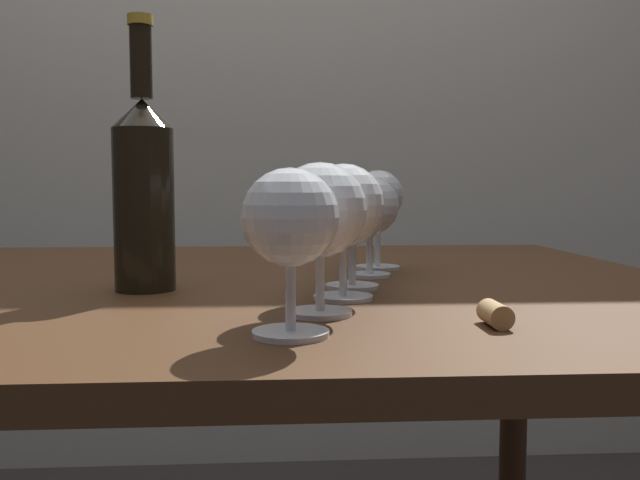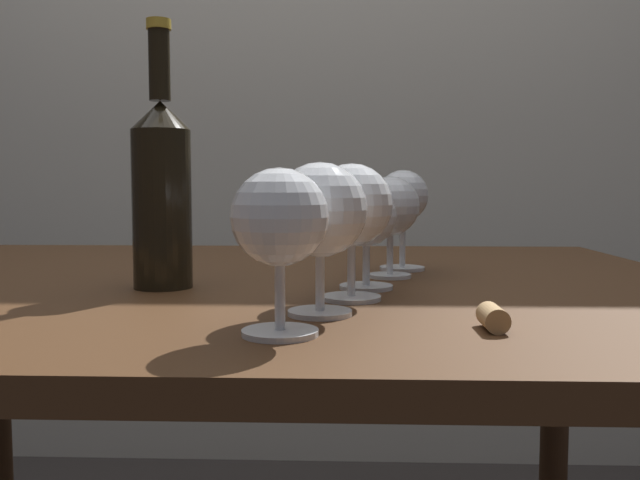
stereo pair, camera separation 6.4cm
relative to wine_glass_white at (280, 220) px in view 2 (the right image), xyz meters
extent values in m
cube|color=beige|center=(-0.10, 1.60, 0.43)|extent=(5.00, 0.08, 2.60)
cube|color=#472B16|center=(-0.10, 0.36, -0.11)|extent=(1.28, 0.98, 0.03)
cylinder|color=#472B16|center=(0.49, 0.79, -0.50)|extent=(0.06, 0.06, 0.74)
cylinder|color=white|center=(0.00, 0.00, -0.09)|extent=(0.07, 0.07, 0.00)
cylinder|color=white|center=(0.00, 0.00, -0.06)|extent=(0.01, 0.01, 0.07)
sphere|color=white|center=(0.00, 0.00, 0.00)|extent=(0.08, 0.08, 0.08)
ellipsoid|color=beige|center=(0.00, 0.00, 0.00)|extent=(0.07, 0.07, 0.04)
cylinder|color=white|center=(0.03, 0.09, -0.09)|extent=(0.06, 0.06, 0.00)
cylinder|color=white|center=(0.03, 0.09, -0.06)|extent=(0.01, 0.01, 0.07)
sphere|color=white|center=(0.03, 0.09, 0.01)|extent=(0.09, 0.09, 0.09)
ellipsoid|color=#380711|center=(0.03, 0.09, 0.00)|extent=(0.08, 0.08, 0.03)
cylinder|color=white|center=(0.06, 0.18, -0.09)|extent=(0.07, 0.07, 0.00)
cylinder|color=white|center=(0.06, 0.18, -0.06)|extent=(0.01, 0.01, 0.07)
sphere|color=white|center=(0.06, 0.18, 0.01)|extent=(0.09, 0.09, 0.09)
ellipsoid|color=maroon|center=(0.06, 0.18, 0.01)|extent=(0.08, 0.08, 0.04)
cylinder|color=white|center=(0.08, 0.26, -0.09)|extent=(0.07, 0.07, 0.00)
cylinder|color=white|center=(0.08, 0.26, -0.06)|extent=(0.01, 0.01, 0.06)
sphere|color=white|center=(0.08, 0.26, -0.01)|extent=(0.07, 0.07, 0.07)
ellipsoid|color=#470A16|center=(0.08, 0.26, -0.01)|extent=(0.07, 0.07, 0.03)
cylinder|color=white|center=(0.12, 0.36, -0.09)|extent=(0.06, 0.06, 0.00)
cylinder|color=white|center=(0.12, 0.36, -0.06)|extent=(0.01, 0.01, 0.07)
sphere|color=white|center=(0.12, 0.36, 0.00)|extent=(0.08, 0.08, 0.08)
ellipsoid|color=maroon|center=(0.12, 0.36, 0.00)|extent=(0.07, 0.07, 0.03)
cylinder|color=white|center=(0.14, 0.45, -0.09)|extent=(0.07, 0.07, 0.00)
cylinder|color=white|center=(0.14, 0.45, -0.05)|extent=(0.01, 0.01, 0.08)
sphere|color=white|center=(0.14, 0.45, 0.01)|extent=(0.08, 0.08, 0.08)
ellipsoid|color=pink|center=(0.14, 0.45, 0.01)|extent=(0.07, 0.07, 0.03)
cylinder|color=black|center=(-0.17, 0.26, 0.00)|extent=(0.07, 0.07, 0.19)
cone|color=black|center=(-0.17, 0.26, 0.11)|extent=(0.07, 0.07, 0.03)
cylinder|color=black|center=(-0.17, 0.26, 0.17)|extent=(0.03, 0.03, 0.08)
cylinder|color=gold|center=(-0.17, 0.26, 0.22)|extent=(0.03, 0.03, 0.01)
cylinder|color=tan|center=(0.18, 0.03, -0.09)|extent=(0.02, 0.04, 0.02)
camera|label=1|loc=(-0.01, -0.55, 0.03)|focal=37.41mm
camera|label=2|loc=(0.05, -0.55, 0.03)|focal=37.41mm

